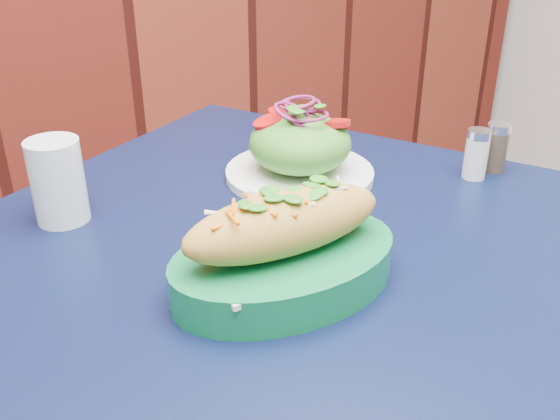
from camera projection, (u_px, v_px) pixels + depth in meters
cafe_table at (286, 306)px, 0.78m from camera, size 1.06×1.06×0.75m
banh_mi_basket at (285, 248)px, 0.64m from camera, size 0.27×0.19×0.12m
salad_plate at (300, 149)px, 0.90m from camera, size 0.22×0.22×0.12m
water_glass at (58, 181)px, 0.77m from camera, size 0.07×0.07×0.11m
salt_shaker at (476, 154)px, 0.90m from camera, size 0.03×0.03×0.07m
pepper_shaker at (496, 147)px, 0.92m from camera, size 0.03×0.03×0.07m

